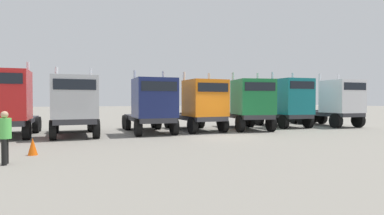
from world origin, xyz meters
The scene contains 10 objects.
ground centered at (0.00, 0.00, 0.00)m, with size 200.00×200.00×0.00m, color gray.
semi_truck_red centered at (-11.55, 3.51, 1.94)m, with size 2.62×6.12×4.35m.
semi_truck_silver centered at (-8.06, 2.97, 1.83)m, with size 2.67×6.25×4.07m.
semi_truck_navy centered at (-3.48, 3.12, 1.81)m, with size 2.58×6.46×4.05m.
semi_truck_orange centered at (-0.07, 3.27, 1.80)m, with size 2.85×6.02×4.05m.
semi_truck_green centered at (3.52, 3.00, 1.87)m, with size 3.48×6.40×4.13m.
semi_truck_teal centered at (7.60, 4.00, 1.94)m, with size 2.76×5.88×4.36m.
semi_truck_white centered at (11.65, 3.26, 1.94)m, with size 2.71×6.42×4.29m.
visitor_with_camera centered at (-10.21, -4.57, 1.02)m, with size 0.40×0.44×1.76m.
traffic_cone_near centered at (-9.58, -2.91, 0.34)m, with size 0.36×0.36×0.67m, color #F2590C.
Camera 1 is at (-8.06, -16.34, 2.11)m, focal length 29.36 mm.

